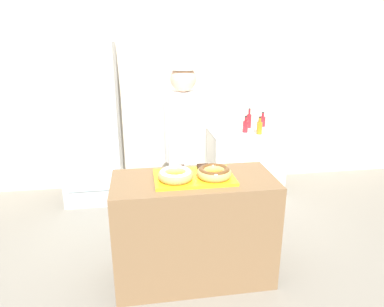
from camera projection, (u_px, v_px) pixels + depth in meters
name	position (u px, v px, depth m)	size (l,w,h in m)	color
ground_plane	(194.00, 274.00, 3.03)	(14.00, 14.00, 0.00)	gray
wall_back	(169.00, 88.00, 4.60)	(8.00, 0.06, 2.70)	beige
display_counter	(194.00, 229.00, 2.88)	(1.31, 0.61, 0.92)	brown
serving_tray	(194.00, 177.00, 2.73)	(0.63, 0.41, 0.02)	yellow
donut_light_glaze	(176.00, 174.00, 2.64)	(0.28, 0.28, 0.08)	tan
donut_chocolate_glaze	(214.00, 172.00, 2.69)	(0.28, 0.28, 0.08)	tan
brownie_back_left	(179.00, 168.00, 2.84)	(0.10, 0.10, 0.03)	black
brownie_back_right	(203.00, 167.00, 2.87)	(0.10, 0.10, 0.03)	black
baker_person	(184.00, 151.00, 3.30)	(0.37, 0.37, 1.79)	#4C4C51
beverage_fridge	(90.00, 125.00, 4.20)	(0.70, 0.66, 1.95)	#ADB2B7
chest_freezer	(245.00, 160.00, 4.68)	(0.95, 0.62, 0.81)	white
bottle_orange	(259.00, 127.00, 4.42)	(0.07, 0.07, 0.23)	orange
bottle_red	(249.00, 120.00, 4.73)	(0.06, 0.06, 0.27)	red
bottle_red_b	(262.00, 121.00, 4.81)	(0.08, 0.08, 0.20)	red
bottle_red_b_b	(245.00, 126.00, 4.50)	(0.07, 0.07, 0.22)	red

